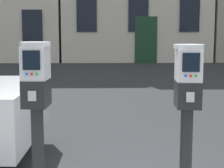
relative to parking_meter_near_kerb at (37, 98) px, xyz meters
name	(u,v)px	position (x,y,z in m)	size (l,w,h in m)	color
parking_meter_near_kerb	(37,98)	(0.00, 0.00, 0.00)	(0.23, 0.26, 1.29)	black
parking_meter_twin_adjacent	(187,99)	(1.09, 0.00, -0.01)	(0.23, 0.26, 1.27)	black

